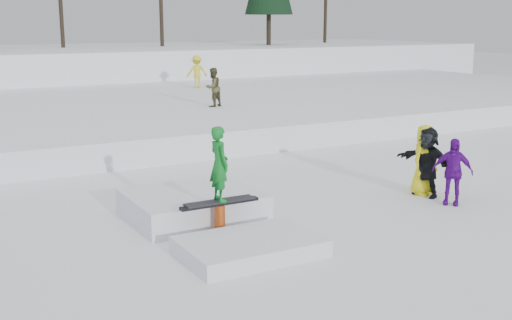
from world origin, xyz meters
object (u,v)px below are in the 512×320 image
walker_ygreen (197,72)px  walker_olive (213,87)px  spectator_yellow (424,160)px  spectator_dark (427,162)px  jib_rail_feature (207,212)px  spectator_purple (452,172)px

walker_ygreen → walker_olive: bearing=83.0°
spectator_yellow → spectator_dark: (-0.06, -0.16, -0.01)m
spectator_yellow → jib_rail_feature: size_ratio=0.38×
walker_olive → spectator_purple: 12.14m
walker_ygreen → spectator_dark: (-2.26, -18.08, -0.76)m
jib_rail_feature → spectator_yellow: bearing=-2.5°
walker_ygreen → spectator_dark: 18.24m
jib_rail_feature → walker_ygreen: bearing=66.5°
walker_olive → spectator_yellow: bearing=67.7°
spectator_dark → walker_ygreen: bearing=163.5°
spectator_dark → jib_rail_feature: 5.48m
walker_ygreen → jib_rail_feature: (-7.69, -17.68, -1.28)m
walker_ygreen → spectator_dark: walker_ygreen is taller
spectator_dark → jib_rail_feature: jib_rail_feature is taller
walker_olive → jib_rail_feature: size_ratio=0.34×
spectator_yellow → spectator_dark: size_ratio=1.02×
spectator_dark → jib_rail_feature: (-5.44, 0.40, -0.51)m
walker_olive → walker_ygreen: (2.35, 6.76, 0.04)m
jib_rail_feature → spectator_purple: bearing=-12.3°
spectator_yellow → spectator_dark: 0.17m
spectator_purple → spectator_yellow: (0.06, 0.95, 0.08)m
spectator_purple → spectator_yellow: 0.95m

